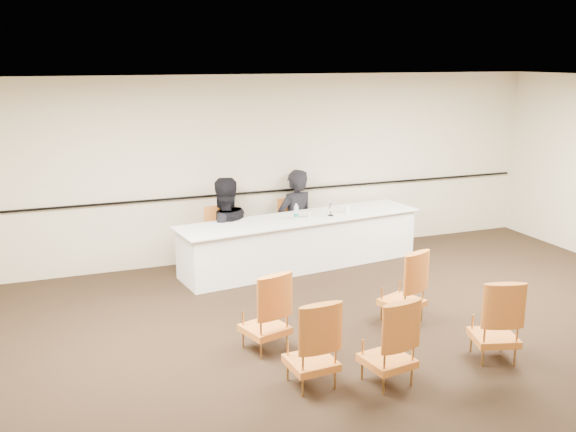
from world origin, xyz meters
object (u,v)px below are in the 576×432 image
object	(u,v)px
microphone	(331,208)
aud_chair_back_mid	(388,340)
panelist_second_chair	(224,238)
aud_chair_back_right	(495,318)
aud_chair_back_left	(311,342)
aud_chair_front_left	(265,310)
panelist_main_chair	(295,227)
water_bottle	(296,212)
panel_table	(301,242)
coffee_cup	(347,209)
panelist_second	(224,238)
drinking_glass	(309,214)
aud_chair_front_right	(403,285)
panelist_main	(295,226)

from	to	relation	value
microphone	aud_chair_back_mid	size ratio (longest dim) A/B	0.26
panelist_second_chair	aud_chair_back_right	size ratio (longest dim) A/B	1.00
aud_chair_back_left	aud_chair_back_right	size ratio (longest dim) A/B	1.00
aud_chair_back_right	aud_chair_back_mid	bearing A→B (deg)	-160.48
aud_chair_front_left	panelist_main_chair	bearing A→B (deg)	46.53
aud_chair_back_mid	aud_chair_back_right	bearing A→B (deg)	-5.99
water_bottle	aud_chair_back_mid	size ratio (longest dim) A/B	0.26
panel_table	aud_chair_back_right	distance (m)	3.84
coffee_cup	aud_chair_back_left	world-z (taller)	aud_chair_back_left
panel_table	panelist_second	world-z (taller)	panelist_second
coffee_cup	panel_table	bearing A→B (deg)	-179.74
panelist_main_chair	water_bottle	distance (m)	0.86
aud_chair_front_left	aud_chair_back_left	size ratio (longest dim) A/B	1.00
panelist_second_chair	drinking_glass	xyz separation A→B (m)	(1.27, -0.46, 0.38)
aud_chair_front_right	aud_chair_back_mid	xyz separation A→B (m)	(-0.97, -1.34, 0.00)
panelist_second_chair	aud_chair_front_right	xyz separation A→B (m)	(1.52, -2.93, 0.00)
aud_chair_back_mid	microphone	bearing A→B (deg)	65.28
coffee_cup	aud_chair_back_left	bearing A→B (deg)	-120.92
aud_chair_front_left	panelist_second	bearing A→B (deg)	66.82
aud_chair_front_left	aud_chair_front_right	world-z (taller)	same
aud_chair_front_right	aud_chair_back_left	bearing A→B (deg)	-168.48
panelist_second	microphone	world-z (taller)	panelist_second
panelist_main	coffee_cup	bearing A→B (deg)	121.07
panel_table	aud_chair_back_mid	bearing A→B (deg)	-106.71
panelist_main	aud_chair_back_left	distance (m)	4.46
panel_table	aud_chair_front_right	size ratio (longest dim) A/B	4.23
coffee_cup	aud_chair_front_right	bearing A→B (deg)	-99.94
panelist_second_chair	aud_chair_front_left	distance (m)	3.10
aud_chair_front_left	aud_chair_back_right	bearing A→B (deg)	-42.52
panelist_main_chair	aud_chair_back_right	bearing A→B (deg)	-89.55
coffee_cup	aud_chair_front_right	xyz separation A→B (m)	(-0.44, -2.49, -0.40)
drinking_glass	panelist_main_chair	bearing A→B (deg)	87.96
panelist_main	drinking_glass	size ratio (longest dim) A/B	19.28
panelist_second	water_bottle	bearing A→B (deg)	146.85
panel_table	aud_chair_back_mid	size ratio (longest dim) A/B	4.23
microphone	coffee_cup	bearing A→B (deg)	29.14
panelist_second_chair	aud_chair_front_right	world-z (taller)	same
aud_chair_front_right	panelist_main	bearing A→B (deg)	72.89
aud_chair_front_left	aud_chair_back_left	bearing A→B (deg)	-96.31
aud_chair_back_mid	aud_chair_back_left	bearing A→B (deg)	153.67
aud_chair_back_left	aud_chair_back_right	bearing A→B (deg)	-8.08
drinking_glass	coffee_cup	bearing A→B (deg)	1.99
panelist_main_chair	aud_chair_back_left	world-z (taller)	same
aud_chair_back_mid	water_bottle	bearing A→B (deg)	73.84
panelist_main	aud_chair_front_right	distance (m)	3.11
aud_chair_front_right	aud_chair_back_right	xyz separation A→B (m)	(0.40, -1.27, 0.00)
panelist_main	panelist_main_chair	world-z (taller)	panelist_main
aud_chair_back_right	panelist_main_chair	bearing A→B (deg)	114.95
panelist_second_chair	aud_chair_back_left	world-z (taller)	same
aud_chair_back_mid	drinking_glass	bearing A→B (deg)	70.48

